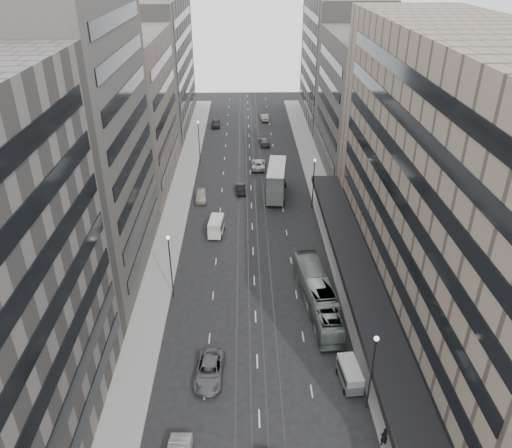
{
  "coord_description": "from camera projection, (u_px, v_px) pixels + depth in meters",
  "views": [
    {
      "loc": [
        -1.03,
        -36.28,
        36.17
      ],
      "look_at": [
        0.34,
        20.06,
        5.3
      ],
      "focal_mm": 35.0,
      "sensor_mm": 36.0,
      "label": 1
    }
  ],
  "objects": [
    {
      "name": "ground",
      "position": [
        257.0,
        369.0,
        49.21
      ],
      "size": [
        220.0,
        220.0,
        0.0
      ],
      "primitive_type": "plane",
      "color": "black",
      "rests_on": "ground"
    },
    {
      "name": "sidewalk_right",
      "position": [
        324.0,
        200.0,
        82.31
      ],
      "size": [
        4.0,
        125.0,
        0.15
      ],
      "primitive_type": "cube",
      "color": "gray",
      "rests_on": "ground"
    },
    {
      "name": "sidewalk_left",
      "position": [
        178.0,
        202.0,
        81.8
      ],
      "size": [
        4.0,
        125.0,
        0.15
      ],
      "primitive_type": "cube",
      "color": "gray",
      "rests_on": "ground"
    },
    {
      "name": "department_store",
      "position": [
        471.0,
        195.0,
        49.5
      ],
      "size": [
        19.2,
        60.0,
        30.0
      ],
      "color": "#806E5E",
      "rests_on": "ground"
    },
    {
      "name": "building_right_mid",
      "position": [
        369.0,
        105.0,
        89.49
      ],
      "size": [
        15.0,
        28.0,
        24.0
      ],
      "primitive_type": "cube",
      "color": "#4D4943",
      "rests_on": "ground"
    },
    {
      "name": "building_right_far",
      "position": [
        341.0,
        61.0,
        114.84
      ],
      "size": [
        15.0,
        32.0,
        28.0
      ],
      "primitive_type": "cube",
      "color": "slate",
      "rests_on": "ground"
    },
    {
      "name": "building_left_b",
      "position": [
        66.0,
        141.0,
        57.24
      ],
      "size": [
        15.0,
        26.0,
        34.0
      ],
      "primitive_type": "cube",
      "color": "#4D4943",
      "rests_on": "ground"
    },
    {
      "name": "building_left_c",
      "position": [
        121.0,
        113.0,
        83.08
      ],
      "size": [
        15.0,
        28.0,
        25.0
      ],
      "primitive_type": "cube",
      "color": "#796A5E",
      "rests_on": "ground"
    },
    {
      "name": "building_left_d",
      "position": [
        152.0,
        64.0,
        111.29
      ],
      "size": [
        15.0,
        38.0,
        28.0
      ],
      "primitive_type": "cube",
      "color": "slate",
      "rests_on": "ground"
    },
    {
      "name": "lamp_right_near",
      "position": [
        373.0,
        365.0,
        42.53
      ],
      "size": [
        0.44,
        0.44,
        8.32
      ],
      "color": "#262628",
      "rests_on": "ground"
    },
    {
      "name": "lamp_right_far",
      "position": [
        314.0,
        178.0,
        77.6
      ],
      "size": [
        0.44,
        0.44,
        8.32
      ],
      "color": "#262628",
      "rests_on": "ground"
    },
    {
      "name": "lamp_left_near",
      "position": [
        170.0,
        260.0,
        57.02
      ],
      "size": [
        0.44,
        0.44,
        8.32
      ],
      "color": "#262628",
      "rests_on": "ground"
    },
    {
      "name": "lamp_left_far",
      "position": [
        199.0,
        137.0,
        94.72
      ],
      "size": [
        0.44,
        0.44,
        8.32
      ],
      "color": "#262628",
      "rests_on": "ground"
    },
    {
      "name": "bus_near",
      "position": [
        323.0,
        310.0,
        54.92
      ],
      "size": [
        2.98,
        10.85,
        2.99
      ],
      "primitive_type": "imported",
      "rotation": [
        0.0,
        0.0,
        3.19
      ],
      "color": "gray",
      "rests_on": "ground"
    },
    {
      "name": "bus_far",
      "position": [
        315.0,
        286.0,
        58.59
      ],
      "size": [
        4.1,
        12.2,
        3.33
      ],
      "primitive_type": "imported",
      "rotation": [
        0.0,
        0.0,
        3.25
      ],
      "color": "gray",
      "rests_on": "ground"
    },
    {
      "name": "double_decker",
      "position": [
        276.0,
        180.0,
        82.56
      ],
      "size": [
        3.92,
        10.08,
        5.38
      ],
      "rotation": [
        0.0,
        0.0,
        -0.11
      ],
      "color": "slate",
      "rests_on": "ground"
    },
    {
      "name": "vw_microbus",
      "position": [
        350.0,
        374.0,
        47.04
      ],
      "size": [
        2.09,
        4.03,
        2.1
      ],
      "rotation": [
        0.0,
        0.0,
        0.1
      ],
      "color": "#525659",
      "rests_on": "ground"
    },
    {
      "name": "panel_van",
      "position": [
        216.0,
        226.0,
        71.77
      ],
      "size": [
        2.37,
        4.27,
        2.58
      ],
      "rotation": [
        0.0,
        0.0,
        -0.11
      ],
      "color": "white",
      "rests_on": "ground"
    },
    {
      "name": "sedan_2",
      "position": [
        209.0,
        371.0,
        47.87
      ],
      "size": [
        2.96,
        5.86,
        1.59
      ],
      "primitive_type": "imported",
      "rotation": [
        0.0,
        0.0,
        -0.06
      ],
      "color": "#555658",
      "rests_on": "ground"
    },
    {
      "name": "sedan_4",
      "position": [
        201.0,
        196.0,
        82.13
      ],
      "size": [
        2.25,
        4.91,
        1.63
      ],
      "primitive_type": "imported",
      "rotation": [
        0.0,
        0.0,
        0.07
      ],
      "color": "#A8A28B",
      "rests_on": "ground"
    },
    {
      "name": "sedan_5",
      "position": [
        241.0,
        189.0,
        84.77
      ],
      "size": [
        1.68,
        4.14,
        1.34
      ],
      "primitive_type": "imported",
      "rotation": [
        0.0,
        0.0,
        0.07
      ],
      "color": "black",
      "rests_on": "ground"
    },
    {
      "name": "sedan_6",
      "position": [
        258.0,
        164.0,
        94.35
      ],
      "size": [
        2.78,
        5.67,
        1.55
      ],
      "primitive_type": "imported",
      "rotation": [
        0.0,
        0.0,
        3.1
      ],
      "color": "silver",
      "rests_on": "ground"
    },
    {
      "name": "sedan_7",
      "position": [
        264.0,
        141.0,
        105.86
      ],
      "size": [
        2.37,
        5.07,
        1.43
      ],
      "primitive_type": "imported",
      "rotation": [
        0.0,
        0.0,
        3.22
      ],
      "color": "#5A5A5D",
      "rests_on": "ground"
    },
    {
      "name": "sedan_8",
      "position": [
        216.0,
        123.0,
        116.72
      ],
      "size": [
        2.05,
        4.88,
        1.65
      ],
      "primitive_type": "imported",
      "rotation": [
        0.0,
        0.0,
        0.02
      ],
      "color": "black",
      "rests_on": "ground"
    },
    {
      "name": "sedan_9",
      "position": [
        264.0,
        117.0,
        121.14
      ],
      "size": [
        2.09,
        4.67,
        1.49
      ],
      "primitive_type": "imported",
      "rotation": [
        0.0,
        0.0,
        3.26
      ],
      "color": "#AFAA91",
      "rests_on": "ground"
    },
    {
      "name": "pedestrian",
      "position": [
        384.0,
        436.0,
        41.02
      ],
      "size": [
        0.81,
        0.65,
        1.92
      ],
      "primitive_type": "imported",
      "rotation": [
        0.0,
        0.0,
        3.45
      ],
      "color": "black",
      "rests_on": "sidewalk_right"
    }
  ]
}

